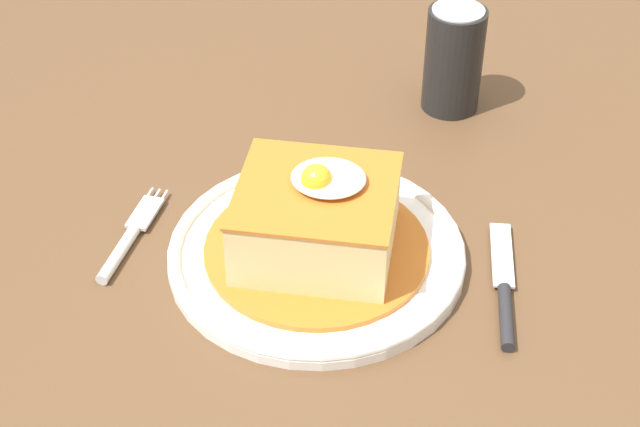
{
  "coord_description": "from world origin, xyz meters",
  "views": [
    {
      "loc": [
        0.12,
        -0.83,
        1.36
      ],
      "look_at": [
        0.01,
        -0.14,
        0.79
      ],
      "focal_mm": 53.86,
      "sensor_mm": 36.0,
      "label": 1
    }
  ],
  "objects_px": {
    "knife": "(505,298)",
    "soda_can": "(454,59)",
    "main_plate": "(317,252)",
    "fork": "(127,241)"
  },
  "relations": [
    {
      "from": "fork",
      "to": "soda_can",
      "type": "height_order",
      "value": "soda_can"
    },
    {
      "from": "main_plate",
      "to": "knife",
      "type": "relative_size",
      "value": 1.7
    },
    {
      "from": "knife",
      "to": "fork",
      "type": "bearing_deg",
      "value": 176.58
    },
    {
      "from": "main_plate",
      "to": "knife",
      "type": "bearing_deg",
      "value": -9.99
    },
    {
      "from": "fork",
      "to": "knife",
      "type": "bearing_deg",
      "value": -3.42
    },
    {
      "from": "knife",
      "to": "soda_can",
      "type": "xyz_separation_m",
      "value": [
        -0.07,
        0.32,
        0.06
      ]
    },
    {
      "from": "knife",
      "to": "soda_can",
      "type": "height_order",
      "value": "soda_can"
    },
    {
      "from": "knife",
      "to": "soda_can",
      "type": "bearing_deg",
      "value": 101.96
    },
    {
      "from": "main_plate",
      "to": "soda_can",
      "type": "distance_m",
      "value": 0.31
    },
    {
      "from": "main_plate",
      "to": "soda_can",
      "type": "bearing_deg",
      "value": 69.26
    }
  ]
}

